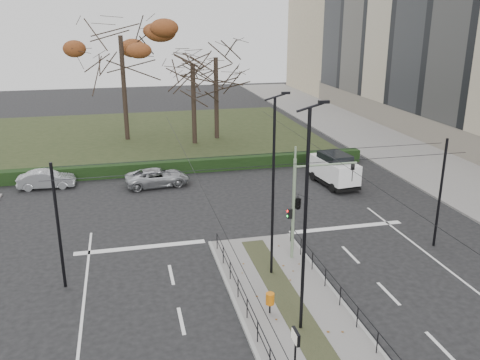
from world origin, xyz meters
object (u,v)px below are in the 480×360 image
Objects in this scene: info_panel at (295,343)px; streetlamp_median_far at (274,186)px; parked_car_fourth at (157,177)px; bare_tree_center at (216,64)px; bare_tree_near at (193,70)px; litter_bin at (270,299)px; parked_car_second at (47,179)px; streetlamp_median_near at (306,221)px; white_van at (334,169)px; traffic_light at (300,201)px; rust_tree at (120,36)px.

streetlamp_median_far is (1.53, 7.74, 2.70)m from info_panel.
bare_tree_center is (6.98, 13.50, 6.81)m from parked_car_fourth.
bare_tree_center reaches higher than bare_tree_near.
parked_car_fourth is at bearing 97.01° from info_panel.
parked_car_second reaches higher than litter_bin.
streetlamp_median_near is at bearing -90.61° from bare_tree_near.
white_van reaches higher than info_panel.
litter_bin is 0.09× the size of bare_tree_center.
streetlamp_median_far is at bearing 78.79° from info_panel.
info_panel is 0.24× the size of streetlamp_median_near.
traffic_light is at bearing 36.87° from streetlamp_median_far.
litter_bin is 4.59m from info_panel.
bare_tree_center reaches higher than white_van.
rust_tree reaches higher than bare_tree_center.
info_panel is at bearing -155.08° from parked_car_second.
white_van is 0.36× the size of rust_tree.
white_van is at bearing 55.31° from streetlamp_median_far.
info_panel is 0.21× the size of bare_tree_center.
info_panel is 8.34m from streetlamp_median_far.
parked_car_second is at bearing 113.96° from info_panel.
streetlamp_median_near is at bearing -91.90° from streetlamp_median_far.
info_panel is 0.17× the size of rust_tree.
bare_tree_near is (4.49, 11.86, 6.45)m from parked_car_fourth.
streetlamp_median_near is 24.36m from parked_car_second.
traffic_light is 0.52× the size of bare_tree_near.
streetlamp_median_far is (1.07, 3.30, 3.77)m from litter_bin.
white_van is (9.89, 19.81, -0.61)m from info_panel.
bare_tree_near is (-1.60, 25.36, 3.89)m from traffic_light.
parked_car_second is at bearing -140.69° from bare_tree_center.
parked_car_fourth is at bearing 102.06° from streetlamp_median_near.
bare_tree_center reaches higher than streetlamp_median_near.
streetlamp_median_far is 0.66× the size of rust_tree.
info_panel is at bearing -92.85° from bare_tree_near.
parked_car_fourth is 0.35× the size of rust_tree.
streetlamp_median_far reaches higher than traffic_light.
parked_car_second is (-12.01, 20.80, -4.09)m from streetlamp_median_near.
white_van is at bearing 58.50° from litter_bin.
bare_tree_center is (3.74, 31.64, 6.66)m from litter_bin.
rust_tree reaches higher than info_panel.
bare_tree_near is at bearing 87.62° from litter_bin.
streetlamp_median_far is 15.05m from white_van.
white_van is (8.51, 16.68, -3.50)m from streetlamp_median_near.
streetlamp_median_near is at bearing -80.13° from rust_tree.
litter_bin is 0.07× the size of rust_tree.
info_panel is 38.72m from rust_tree.
info_panel is 0.22× the size of bare_tree_near.
traffic_light reaches higher than litter_bin.
rust_tree reaches higher than streetlamp_median_near.
white_van is (20.52, -4.12, 0.60)m from parked_car_second.
info_panel is at bearing -116.52° from white_van.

